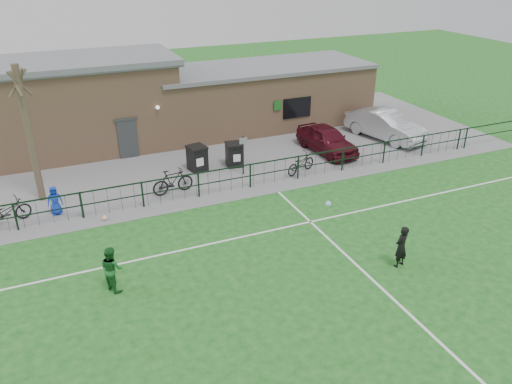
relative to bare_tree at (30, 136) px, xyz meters
name	(u,v)px	position (x,y,z in m)	size (l,w,h in m)	color
ground	(316,289)	(8.00, -10.50, -3.00)	(90.00, 90.00, 0.00)	#18541A
paving_strip	(195,151)	(8.00, 3.00, -2.99)	(34.00, 13.00, 0.02)	slate
pitch_line_touch	(232,193)	(8.00, -2.70, -3.00)	(28.00, 0.10, 0.01)	white
pitch_line_mid	(266,232)	(8.00, -6.50, -3.00)	(28.00, 0.10, 0.01)	white
pitch_line_perp	(367,274)	(10.00, -10.50, -3.00)	(0.10, 16.00, 0.01)	white
perimeter_fence	(230,179)	(8.00, -2.50, -2.40)	(28.00, 0.10, 1.20)	black
bare_tree	(30,136)	(0.00, 0.00, 0.00)	(0.30, 0.30, 6.00)	#4B3D2E
wheelie_bin_left	(197,159)	(7.34, 0.42, -2.38)	(0.79, 0.89, 1.19)	black
wheelie_bin_right	(234,155)	(9.24, 0.25, -2.42)	(0.74, 0.84, 1.12)	black
sign_post	(243,155)	(9.27, -0.97, -1.98)	(0.06, 0.06, 2.00)	black
car_maroon	(327,139)	(14.59, 0.05, -2.26)	(1.70, 4.22, 1.44)	#4A0D18
car_silver	(385,125)	(18.84, 0.60, -2.16)	(1.74, 4.98, 1.64)	#AFB1B7
bicycle_c	(6,213)	(-1.35, -1.84, -2.46)	(0.69, 1.98, 1.04)	black
bicycle_d	(173,181)	(5.53, -1.69, -2.40)	(0.55, 1.94, 1.17)	black
bicycle_e	(301,163)	(11.95, -1.92, -2.48)	(0.66, 1.89, 0.99)	black
spectator_child	(55,200)	(0.51, -1.71, -2.35)	(0.62, 0.40, 1.27)	#1438BE
goalkeeper_kick	(399,245)	(11.30, -10.41, -2.19)	(1.86, 2.97, 1.62)	black
outfield_player	(112,268)	(1.91, -7.87, -2.22)	(0.76, 0.59, 1.57)	#1B6026
ball_ground	(105,218)	(2.27, -3.04, -2.89)	(0.23, 0.23, 0.23)	white
clubhouse	(163,100)	(7.12, 6.00, -0.78)	(24.25, 5.40, 4.96)	tan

